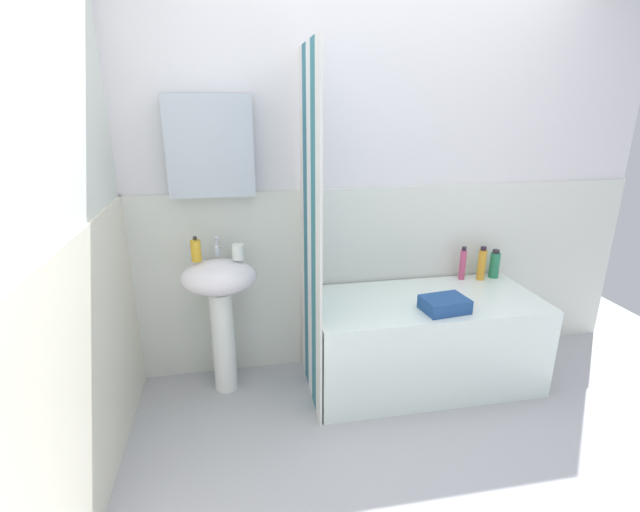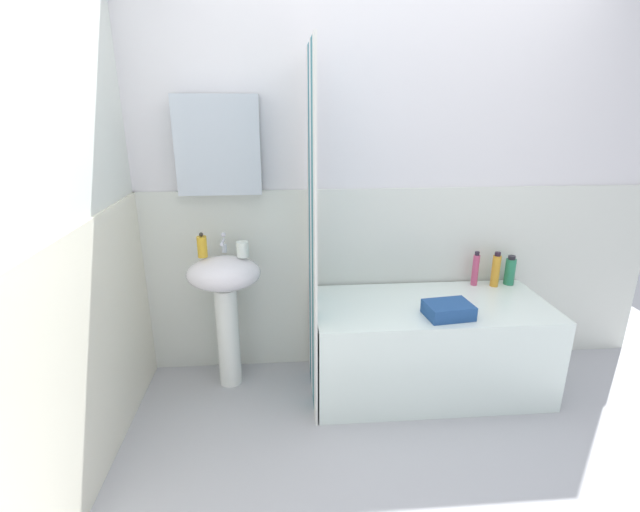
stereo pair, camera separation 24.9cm
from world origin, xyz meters
name	(u,v)px [view 1 (the left image)]	position (x,y,z in m)	size (l,w,h in m)	color
ground_plane	(449,495)	(0.00, 0.00, -0.02)	(4.80, 5.60, 0.04)	#AFAFB4
wall_back_tiled	(368,197)	(-0.06, 1.26, 1.14)	(3.60, 0.18, 2.40)	silver
wall_left_tiled	(65,260)	(-1.57, 0.34, 1.12)	(0.07, 1.81, 2.40)	silver
sink	(220,297)	(-1.01, 1.03, 0.62)	(0.44, 0.34, 0.85)	white
faucet	(217,246)	(-1.01, 1.11, 0.91)	(0.03, 0.12, 0.12)	silver
soap_dispenser	(196,250)	(-1.13, 1.05, 0.91)	(0.06, 0.06, 0.15)	gold
toothbrush_cup	(238,252)	(-0.90, 1.04, 0.89)	(0.07, 0.07, 0.09)	white
bathtub	(423,340)	(0.22, 0.89, 0.28)	(1.40, 0.66, 0.57)	white
shower_curtain	(310,237)	(-0.50, 0.89, 1.00)	(0.01, 0.66, 2.00)	white
lotion_bottle	(494,264)	(0.82, 1.15, 0.66)	(0.07, 0.07, 0.20)	#288158
conditioner_bottle	(482,264)	(0.71, 1.13, 0.68)	(0.05, 0.05, 0.23)	gold
body_wash_bottle	(463,264)	(0.59, 1.16, 0.68)	(0.04, 0.04, 0.23)	#C5486F
towel_folded	(445,304)	(0.25, 0.71, 0.61)	(0.25, 0.19, 0.08)	#234A86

